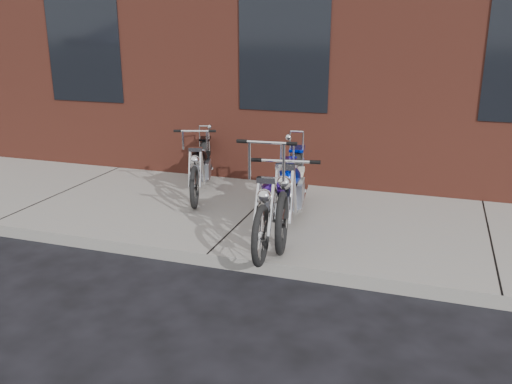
% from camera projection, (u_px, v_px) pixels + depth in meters
% --- Properties ---
extents(ground, '(120.00, 120.00, 0.00)m').
position_uv_depth(ground, '(207.00, 267.00, 6.00)').
color(ground, black).
rests_on(ground, ground).
extents(sidewalk, '(22.00, 3.00, 0.15)m').
position_uv_depth(sidewalk, '(251.00, 217.00, 7.34)').
color(sidewalk, gray).
rests_on(sidewalk, ground).
extents(chopper_purple, '(0.56, 2.28, 1.28)m').
position_uv_depth(chopper_purple, '(277.00, 203.00, 6.37)').
color(chopper_purple, black).
rests_on(chopper_purple, sidewalk).
extents(chopper_blue, '(0.66, 2.43, 1.06)m').
position_uv_depth(chopper_blue, '(291.00, 191.00, 6.72)').
color(chopper_blue, black).
rests_on(chopper_blue, sidewalk).
extents(chopper_third, '(0.77, 2.00, 1.05)m').
position_uv_depth(chopper_third, '(201.00, 168.00, 8.09)').
color(chopper_third, black).
rests_on(chopper_third, sidewalk).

